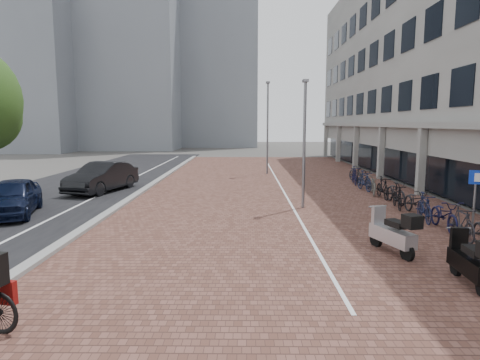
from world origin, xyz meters
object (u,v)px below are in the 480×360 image
Objects in this scene: car_navy at (12,197)px; scooter_front at (392,232)px; car_dark at (102,177)px; parking_sign at (475,193)px; scooter_mid at (470,260)px.

car_navy is 2.31× the size of scooter_front.
parking_sign reaches higher than car_dark.
car_navy is at bearing 156.88° from scooter_mid.
car_navy reaches higher than scooter_front.
parking_sign reaches higher than scooter_mid.
car_navy reaches higher than scooter_mid.
scooter_front is 0.87× the size of parking_sign.
parking_sign is at bearing -26.85° from car_navy.
scooter_front is at bearing 114.93° from scooter_mid.
car_dark is (1.56, 5.58, 0.05)m from car_navy.
parking_sign is at bearing -14.78° from car_dark.
car_navy is 13.74m from scooter_front.
scooter_mid is at bearing -43.44° from car_navy.
car_dark is 15.28m from scooter_front.
parking_sign reaches higher than scooter_front.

